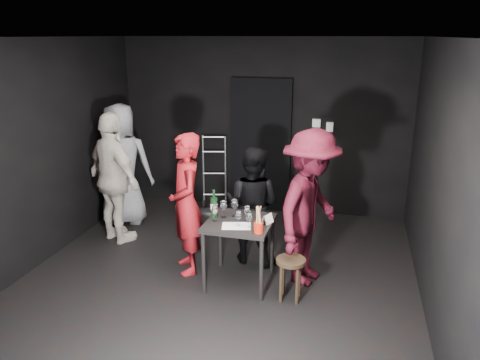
% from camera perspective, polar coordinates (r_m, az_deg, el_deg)
% --- Properties ---
extents(floor, '(4.50, 5.00, 0.02)m').
position_cam_1_polar(floor, '(5.53, -2.86, -12.22)').
color(floor, black).
rests_on(floor, ground).
extents(ceiling, '(4.50, 5.00, 0.02)m').
position_cam_1_polar(ceiling, '(4.81, -3.36, 16.99)').
color(ceiling, silver).
rests_on(ceiling, ground).
extents(wall_back, '(4.50, 0.04, 2.70)m').
position_cam_1_polar(wall_back, '(7.37, 2.67, 6.56)').
color(wall_back, black).
rests_on(wall_back, ground).
extents(wall_front, '(4.50, 0.04, 2.70)m').
position_cam_1_polar(wall_front, '(2.89, -18.18, -12.12)').
color(wall_front, black).
rests_on(wall_front, ground).
extents(wall_left, '(0.04, 5.00, 2.70)m').
position_cam_1_polar(wall_left, '(6.05, -23.94, 2.67)').
color(wall_left, black).
rests_on(wall_left, ground).
extents(wall_right, '(0.04, 5.00, 2.70)m').
position_cam_1_polar(wall_right, '(4.86, 23.15, -0.55)').
color(wall_right, black).
rests_on(wall_right, ground).
extents(doorway, '(0.95, 0.10, 2.10)m').
position_cam_1_polar(doorway, '(7.37, 2.55, 4.18)').
color(doorway, black).
rests_on(doorway, ground).
extents(wallbox_upper, '(0.12, 0.06, 0.12)m').
position_cam_1_polar(wallbox_upper, '(7.18, 9.31, 6.88)').
color(wallbox_upper, '#B7B7B2').
rests_on(wallbox_upper, wall_back).
extents(wallbox_lower, '(0.10, 0.06, 0.14)m').
position_cam_1_polar(wallbox_lower, '(7.18, 10.89, 6.38)').
color(wallbox_lower, '#B7B7B2').
rests_on(wallbox_lower, wall_back).
extents(hand_truck, '(0.41, 0.34, 1.22)m').
position_cam_1_polar(hand_truck, '(7.53, -3.17, -2.11)').
color(hand_truck, '#B2B2B7').
rests_on(hand_truck, floor).
extents(tasting_table, '(0.72, 0.72, 0.75)m').
position_cam_1_polar(tasting_table, '(5.23, -0.09, -6.07)').
color(tasting_table, black).
rests_on(tasting_table, floor).
extents(stool, '(0.32, 0.32, 0.47)m').
position_cam_1_polar(stool, '(5.06, 6.20, -10.63)').
color(stool, black).
rests_on(stool, floor).
extents(server_red, '(0.73, 0.82, 1.87)m').
position_cam_1_polar(server_red, '(5.44, -6.60, -1.98)').
color(server_red, maroon).
rests_on(server_red, floor).
extents(woman_black, '(0.75, 0.49, 1.44)m').
position_cam_1_polar(woman_black, '(5.72, 1.52, -3.23)').
color(woman_black, black).
rests_on(woman_black, floor).
extents(man_maroon, '(1.04, 1.49, 2.10)m').
position_cam_1_polar(man_maroon, '(5.19, 8.63, -1.71)').
color(man_maroon, '#430C18').
rests_on(man_maroon, floor).
extents(bystander_cream, '(1.37, 1.13, 2.11)m').
position_cam_1_polar(bystander_cream, '(6.40, -15.21, 1.57)').
color(bystander_cream, silver).
rests_on(bystander_cream, floor).
extents(bystander_grey, '(1.14, 0.76, 2.15)m').
position_cam_1_polar(bystander_grey, '(7.03, -14.29, 3.20)').
color(bystander_grey, gray).
rests_on(bystander_grey, floor).
extents(tasting_mat, '(0.35, 0.27, 0.00)m').
position_cam_1_polar(tasting_mat, '(5.06, -0.44, -5.62)').
color(tasting_mat, white).
rests_on(tasting_mat, tasting_table).
extents(wine_glass_a, '(0.10, 0.10, 0.20)m').
position_cam_1_polar(wine_glass_a, '(5.17, -3.09, -3.98)').
color(wine_glass_a, white).
rests_on(wine_glass_a, tasting_table).
extents(wine_glass_b, '(0.10, 0.10, 0.21)m').
position_cam_1_polar(wine_glass_b, '(5.27, -2.02, -3.48)').
color(wine_glass_b, white).
rests_on(wine_glass_b, tasting_table).
extents(wine_glass_c, '(0.09, 0.09, 0.22)m').
position_cam_1_polar(wine_glass_c, '(5.29, -0.68, -3.33)').
color(wine_glass_c, white).
rests_on(wine_glass_c, tasting_table).
extents(wine_glass_d, '(0.09, 0.09, 0.18)m').
position_cam_1_polar(wine_glass_d, '(5.04, -0.20, -4.66)').
color(wine_glass_d, white).
rests_on(wine_glass_d, tasting_table).
extents(wine_glass_e, '(0.08, 0.08, 0.18)m').
position_cam_1_polar(wine_glass_e, '(4.99, 1.12, -4.91)').
color(wine_glass_e, white).
rests_on(wine_glass_e, tasting_table).
extents(wine_glass_f, '(0.10, 0.10, 0.20)m').
position_cam_1_polar(wine_glass_f, '(5.14, 0.84, -4.10)').
color(wine_glass_f, white).
rests_on(wine_glass_f, tasting_table).
extents(wine_bottle, '(0.08, 0.08, 0.32)m').
position_cam_1_polar(wine_bottle, '(5.28, -3.19, -3.25)').
color(wine_bottle, black).
rests_on(wine_bottle, tasting_table).
extents(breadstick_cup, '(0.10, 0.10, 0.31)m').
position_cam_1_polar(breadstick_cup, '(4.86, 2.29, -4.91)').
color(breadstick_cup, red).
rests_on(breadstick_cup, tasting_table).
extents(reserved_card, '(0.13, 0.16, 0.11)m').
position_cam_1_polar(reserved_card, '(5.12, 3.17, -4.75)').
color(reserved_card, white).
rests_on(reserved_card, tasting_table).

